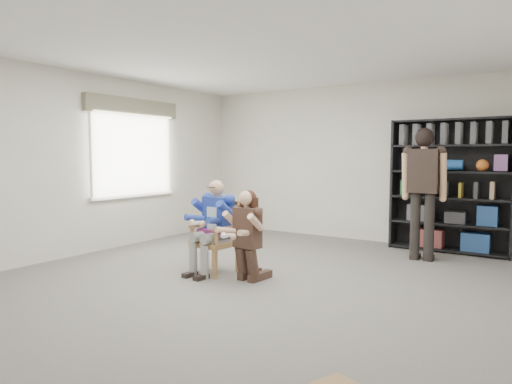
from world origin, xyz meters
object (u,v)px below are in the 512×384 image
Objects in this scene: seated_man at (214,226)px; kneeling_woman at (246,236)px; standing_man at (423,195)px; armchair at (214,237)px; bookshelf at (450,186)px.

kneeling_woman is at bearing -5.47° from seated_man.
kneeling_woman is 0.59× the size of standing_man.
standing_man is at bearing 63.59° from kneeling_woman.
standing_man reaches higher than armchair.
armchair is at bearing 174.53° from kneeling_woman.
armchair is 0.60m from kneeling_woman.
seated_man reaches higher than kneeling_woman.
bookshelf is (2.29, 3.07, 0.58)m from armchair.
standing_man is at bearing 53.12° from armchair.
kneeling_woman is 3.65m from bookshelf.
seated_man is at bearing 174.53° from kneeling_woman.
armchair is 0.84× the size of kneeling_woman.
kneeling_woman is at bearing -118.28° from bookshelf.
armchair is at bearing -134.29° from standing_man.
armchair is 0.77× the size of seated_man.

